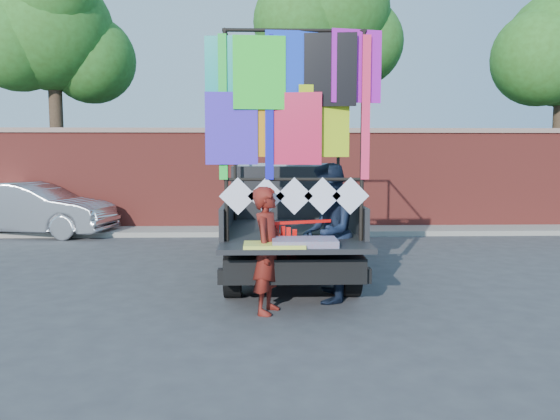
{
  "coord_description": "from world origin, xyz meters",
  "views": [
    {
      "loc": [
        -0.85,
        -7.06,
        1.98
      ],
      "look_at": [
        -0.62,
        0.28,
        1.21
      ],
      "focal_mm": 35.0,
      "sensor_mm": 36.0,
      "label": 1
    }
  ],
  "objects_px": {
    "pickup_truck": "(285,215)",
    "man": "(327,233)",
    "woman": "(268,250)",
    "sedan": "(32,209)"
  },
  "relations": [
    {
      "from": "pickup_truck",
      "to": "woman",
      "type": "distance_m",
      "value": 2.97
    },
    {
      "from": "man",
      "to": "sedan",
      "type": "bearing_deg",
      "value": -123.04
    },
    {
      "from": "pickup_truck",
      "to": "woman",
      "type": "height_order",
      "value": "pickup_truck"
    },
    {
      "from": "woman",
      "to": "man",
      "type": "relative_size",
      "value": 0.85
    },
    {
      "from": "pickup_truck",
      "to": "sedan",
      "type": "xyz_separation_m",
      "value": [
        -5.94,
        3.58,
        -0.24
      ]
    },
    {
      "from": "pickup_truck",
      "to": "woman",
      "type": "bearing_deg",
      "value": -96.52
    },
    {
      "from": "pickup_truck",
      "to": "man",
      "type": "xyz_separation_m",
      "value": [
        0.46,
        -2.43,
        0.04
      ]
    },
    {
      "from": "woman",
      "to": "sedan",
      "type": "bearing_deg",
      "value": 58.63
    },
    {
      "from": "sedan",
      "to": "man",
      "type": "distance_m",
      "value": 8.78
    },
    {
      "from": "sedan",
      "to": "woman",
      "type": "height_order",
      "value": "woman"
    }
  ]
}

